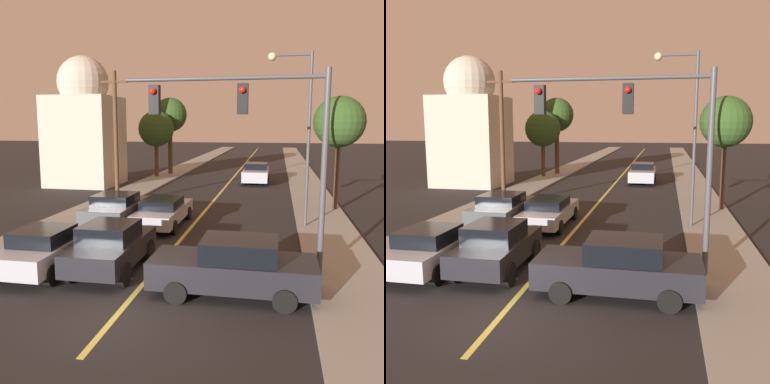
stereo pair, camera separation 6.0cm
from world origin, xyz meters
TOP-DOWN VIEW (x-y plane):
  - ground_plane at (0.00, 0.00)m, footprint 200.00×200.00m
  - road_surface at (0.00, 36.00)m, footprint 9.40×80.00m
  - sidewalk_left at (-5.95, 36.00)m, footprint 2.50×80.00m
  - sidewalk_right at (5.95, 36.00)m, footprint 2.50×80.00m
  - car_near_lane_front at (-1.32, 3.04)m, footprint 1.88×4.00m
  - car_near_lane_second at (-1.32, 9.29)m, footprint 1.90×4.83m
  - car_outer_lane_front at (-3.38, 2.67)m, footprint 1.86×3.93m
  - car_outer_lane_second at (-3.38, 8.83)m, footprint 2.04×4.33m
  - car_far_oncoming at (2.11, 24.76)m, footprint 2.03×5.03m
  - car_crossing_right at (2.68, 1.88)m, footprint 4.47×1.97m
  - traffic_signal_mast at (3.07, 3.81)m, footprint 6.16×0.42m
  - streetlamp_right at (4.62, 10.12)m, footprint 1.91×0.36m
  - utility_pole_left at (-5.30, 13.85)m, footprint 1.60×0.24m
  - tree_left_near at (-6.62, 26.72)m, footprint 3.08×3.08m
  - tree_left_far at (-5.94, 28.94)m, footprint 3.06×3.06m
  - tree_right_near at (6.86, 14.43)m, footprint 2.68×2.68m
  - domed_building_left at (-10.64, 21.20)m, footprint 4.88×4.88m

SIDE VIEW (x-z plane):
  - ground_plane at x=0.00m, z-range 0.00..0.00m
  - road_surface at x=0.00m, z-range 0.00..0.01m
  - sidewalk_left at x=-5.95m, z-range 0.00..0.12m
  - sidewalk_right at x=5.95m, z-range 0.00..0.12m
  - car_near_lane_second at x=-1.32m, z-range 0.04..1.35m
  - car_outer_lane_front at x=-3.38m, z-range 0.03..1.45m
  - car_crossing_right at x=2.68m, z-range 0.00..1.60m
  - car_far_oncoming at x=2.11m, z-range 0.02..1.60m
  - car_outer_lane_second at x=-3.38m, z-range 0.05..1.58m
  - car_near_lane_front at x=-1.32m, z-range 0.02..1.61m
  - utility_pole_left at x=-5.30m, z-range 0.28..7.72m
  - tree_left_near at x=-6.62m, z-range 1.38..7.04m
  - domed_building_left at x=-10.64m, z-range -0.34..9.28m
  - traffic_signal_mast at x=3.07m, z-range 1.50..7.62m
  - tree_right_near at x=6.86m, z-range 1.74..7.71m
  - streetlamp_right at x=4.62m, z-range 1.16..8.74m
  - tree_left_far at x=-5.94m, z-range 1.96..8.84m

